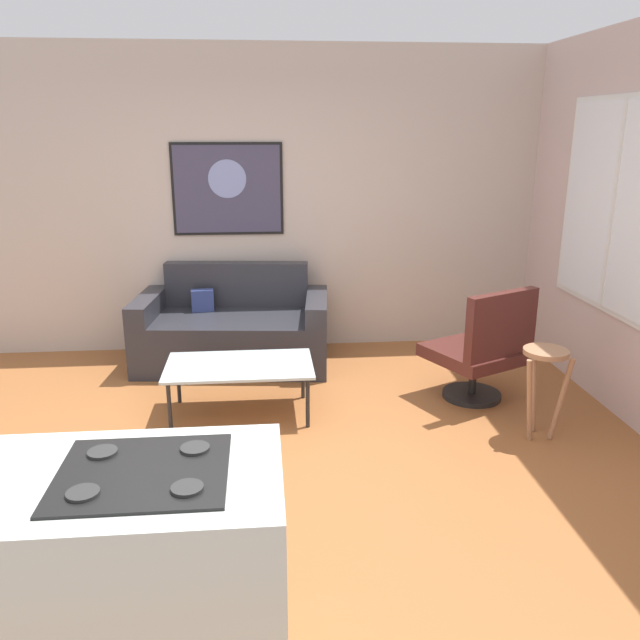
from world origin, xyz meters
The scene contains 9 objects.
ground centered at (0.00, 0.00, -0.02)m, with size 6.40×6.40×0.04m, color #9B5B2F.
back_wall centered at (0.00, 2.42, 1.40)m, with size 6.40×0.05×2.80m, color beige.
couch centered at (-0.29, 1.94, 0.30)m, with size 1.77×1.05×0.87m.
coffee_table centered at (-0.21, 0.82, 0.37)m, with size 1.08×0.62×0.40m.
armchair centered at (1.66, 0.89, 0.43)m, with size 0.87×0.86×0.92m.
bar_stool centered at (1.87, 0.26, 0.49)m, with size 0.35×0.34×0.64m.
kitchen_counter centered at (-0.73, -1.59, 0.45)m, with size 1.54×0.72×0.93m.
wall_painting centered at (-0.32, 2.38, 1.53)m, with size 1.01×0.03×0.84m.
window centered at (2.59, 0.90, 1.51)m, with size 0.03×1.55×1.59m.
Camera 1 is at (-0.02, -3.67, 2.08)m, focal length 36.15 mm.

